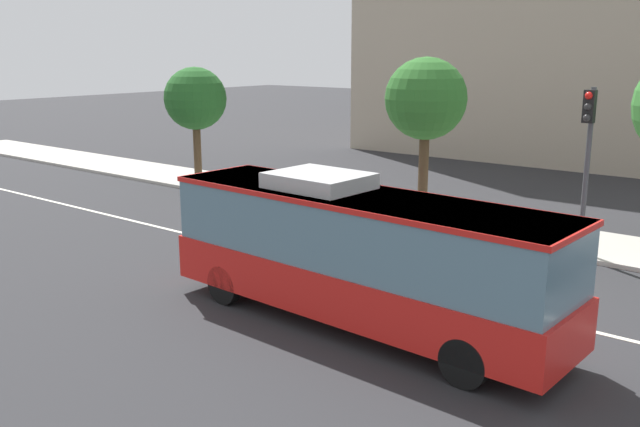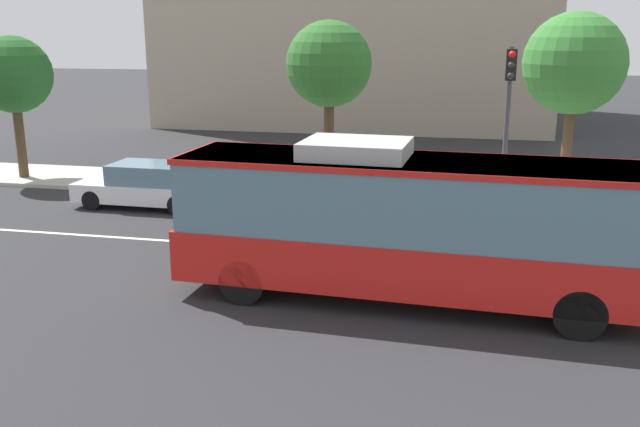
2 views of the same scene
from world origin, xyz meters
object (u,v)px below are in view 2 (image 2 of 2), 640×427
transit_bus (410,220)px  street_tree_kerbside_left (574,64)px  sedan_white (147,185)px  traffic_light_far_corner (508,100)px  street_tree_kerbside_right (13,75)px  street_tree_kerbside_centre (329,65)px

transit_bus → street_tree_kerbside_left: street_tree_kerbside_left is taller
sedan_white → traffic_light_far_corner: (11.48, 2.10, 2.84)m
street_tree_kerbside_left → street_tree_kerbside_right: street_tree_kerbside_left is taller
transit_bus → traffic_light_far_corner: (2.29, 8.58, 1.75)m
transit_bus → sedan_white: bearing=147.5°
traffic_light_far_corner → street_tree_kerbside_centre: (-5.92, 0.68, 0.97)m
street_tree_kerbside_left → street_tree_kerbside_right: size_ratio=1.15×
street_tree_kerbside_right → street_tree_kerbside_left: bearing=5.5°
traffic_light_far_corner → street_tree_kerbside_left: bearing=140.1°
sedan_white → street_tree_kerbside_left: street_tree_kerbside_left is taller
traffic_light_far_corner → street_tree_kerbside_right: 18.10m
street_tree_kerbside_left → street_tree_kerbside_right: 20.40m
sedan_white → transit_bus: bearing=145.5°
street_tree_kerbside_left → street_tree_kerbside_centre: 8.39m
sedan_white → street_tree_kerbside_right: size_ratio=0.82×
sedan_white → street_tree_kerbside_left: 15.02m
sedan_white → traffic_light_far_corner: bearing=-169.0°
transit_bus → sedan_white: size_ratio=2.24×
transit_bus → street_tree_kerbside_centre: (-3.63, 9.27, 2.72)m
street_tree_kerbside_centre → street_tree_kerbside_right: (-12.16, 0.05, -0.50)m
sedan_white → street_tree_kerbside_left: size_ratio=0.71×
street_tree_kerbside_right → sedan_white: bearing=-23.3°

